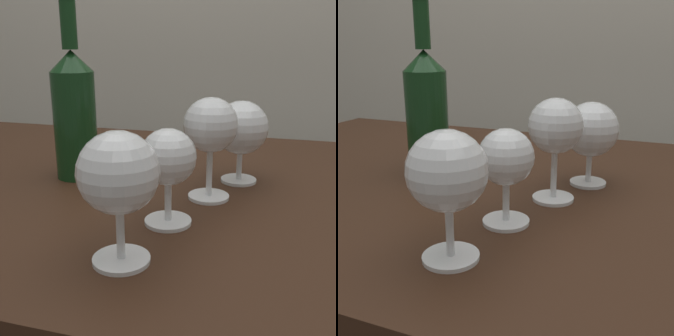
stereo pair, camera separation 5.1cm
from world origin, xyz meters
The scene contains 6 objects.
dining_table centered at (0.00, 0.00, 0.68)m, with size 1.54×0.77×0.78m.
wine_glass_pinot centered at (-0.09, -0.26, 0.88)m, with size 0.09×0.09×0.14m.
wine_glass_port centered at (-0.06, -0.16, 0.86)m, with size 0.07×0.07×0.13m.
wine_glass_merlot centered at (-0.03, -0.05, 0.89)m, with size 0.08×0.08×0.15m.
wine_glass_chardonnay centered at (0.01, 0.04, 0.87)m, with size 0.09×0.09×0.14m.
wine_bottle centered at (-0.27, -0.01, 0.89)m, with size 0.07×0.07×0.30m.
Camera 1 is at (0.07, -0.63, 1.01)m, focal length 43.73 mm.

